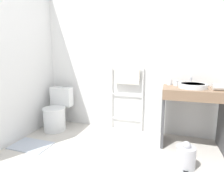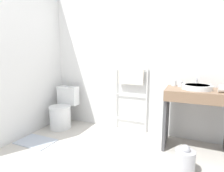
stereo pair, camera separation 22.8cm
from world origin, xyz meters
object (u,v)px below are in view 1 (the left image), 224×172
sink_basin (193,86)px  cup_near_wall (169,82)px  toilet (57,112)px  towel_radiator (127,84)px  trash_bin (186,156)px  hair_dryer (220,87)px  cup_near_edge (176,83)px

sink_basin → cup_near_wall: (-0.30, 0.20, 0.01)m
toilet → towel_radiator: (1.20, 0.32, 0.53)m
sink_basin → trash_bin: bearing=-99.1°
towel_radiator → hair_dryer: bearing=-15.0°
toilet → sink_basin: size_ratio=1.97×
cup_near_edge → hair_dryer: hair_dryer is taller
cup_near_edge → sink_basin: bearing=-33.5°
towel_radiator → trash_bin: bearing=-43.0°
cup_near_wall → hair_dryer: 0.68m
toilet → sink_basin: (2.19, 0.05, 0.58)m
towel_radiator → sink_basin: size_ratio=2.97×
cup_near_edge → trash_bin: (0.12, -0.71, -0.75)m
towel_radiator → cup_near_wall: 0.69m
cup_near_wall → trash_bin: 1.10m
towel_radiator → trash_bin: 1.41m
toilet → sink_basin: sink_basin is taller
toilet → trash_bin: bearing=-13.9°
cup_near_wall → toilet: bearing=-172.3°
cup_near_edge → trash_bin: 1.04m
sink_basin → cup_near_wall: size_ratio=4.31×
toilet → hair_dryer: 2.57m
toilet → towel_radiator: towel_radiator is taller
toilet → towel_radiator: bearing=14.8°
hair_dryer → trash_bin: 0.98m
toilet → trash_bin: 2.17m
sink_basin → cup_near_wall: cup_near_wall is taller
toilet → trash_bin: toilet is taller
towel_radiator → trash_bin: (0.90, -0.84, -0.69)m
cup_near_wall → cup_near_edge: bearing=-35.3°
towel_radiator → cup_near_edge: bearing=-9.2°
toilet → cup_near_edge: 2.07m
cup_near_wall → hair_dryer: size_ratio=0.47×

